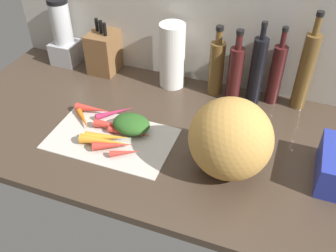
{
  "coord_description": "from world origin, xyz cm",
  "views": [
    {
      "loc": [
        36.43,
        -98.79,
        87.9
      ],
      "look_at": [
        2.6,
        -7.3,
        8.42
      ],
      "focal_mm": 40.45,
      "sensor_mm": 36.0,
      "label": 1
    }
  ],
  "objects_px": {
    "cutting_board": "(111,138)",
    "winter_squash": "(230,139)",
    "carrot_4": "(130,133)",
    "knife_block": "(104,51)",
    "bottle_3": "(276,73)",
    "bottle_1": "(235,73)",
    "paper_towel_roll": "(172,56)",
    "carrot_7": "(113,145)",
    "carrot_3": "(104,141)",
    "bottle_4": "(305,70)",
    "bottle_2": "(257,71)",
    "carrot_8": "(93,109)",
    "blender_appliance": "(63,36)",
    "carrot_0": "(115,112)",
    "carrot_5": "(83,119)",
    "carrot_2": "(107,137)",
    "bottle_0": "(216,67)",
    "carrot_6": "(125,152)",
    "carrot_1": "(115,126)"
  },
  "relations": [
    {
      "from": "carrot_3",
      "to": "bottle_1",
      "type": "relative_size",
      "value": 0.58
    },
    {
      "from": "knife_block",
      "to": "bottle_2",
      "type": "distance_m",
      "value": 0.66
    },
    {
      "from": "bottle_3",
      "to": "bottle_4",
      "type": "xyz_separation_m",
      "value": [
        0.1,
        0.0,
        0.03
      ]
    },
    {
      "from": "carrot_5",
      "to": "carrot_7",
      "type": "distance_m",
      "value": 0.19
    },
    {
      "from": "carrot_8",
      "to": "carrot_2",
      "type": "bearing_deg",
      "value": -45.67
    },
    {
      "from": "paper_towel_roll",
      "to": "bottle_3",
      "type": "height_order",
      "value": "bottle_3"
    },
    {
      "from": "carrot_3",
      "to": "bottle_4",
      "type": "bearing_deg",
      "value": 38.78
    },
    {
      "from": "knife_block",
      "to": "bottle_2",
      "type": "xyz_separation_m",
      "value": [
        0.66,
        -0.02,
        0.05
      ]
    },
    {
      "from": "cutting_board",
      "to": "blender_appliance",
      "type": "height_order",
      "value": "blender_appliance"
    },
    {
      "from": "carrot_2",
      "to": "paper_towel_roll",
      "type": "xyz_separation_m",
      "value": [
        0.08,
        0.43,
        0.11
      ]
    },
    {
      "from": "bottle_3",
      "to": "bottle_1",
      "type": "bearing_deg",
      "value": -165.48
    },
    {
      "from": "carrot_3",
      "to": "carrot_6",
      "type": "relative_size",
      "value": 1.66
    },
    {
      "from": "carrot_2",
      "to": "carrot_4",
      "type": "bearing_deg",
      "value": 41.66
    },
    {
      "from": "carrot_5",
      "to": "knife_block",
      "type": "distance_m",
      "value": 0.4
    },
    {
      "from": "knife_block",
      "to": "carrot_7",
      "type": "bearing_deg",
      "value": -60.04
    },
    {
      "from": "carrot_1",
      "to": "knife_block",
      "type": "height_order",
      "value": "knife_block"
    },
    {
      "from": "carrot_3",
      "to": "carrot_8",
      "type": "distance_m",
      "value": 0.2
    },
    {
      "from": "carrot_3",
      "to": "carrot_5",
      "type": "relative_size",
      "value": 1.48
    },
    {
      "from": "carrot_4",
      "to": "knife_block",
      "type": "xyz_separation_m",
      "value": [
        -0.3,
        0.39,
        0.07
      ]
    },
    {
      "from": "carrot_8",
      "to": "winter_squash",
      "type": "distance_m",
      "value": 0.57
    },
    {
      "from": "carrot_3",
      "to": "bottle_1",
      "type": "bearing_deg",
      "value": 51.63
    },
    {
      "from": "bottle_3",
      "to": "bottle_4",
      "type": "distance_m",
      "value": 0.11
    },
    {
      "from": "cutting_board",
      "to": "carrot_7",
      "type": "xyz_separation_m",
      "value": [
        0.03,
        -0.05,
        0.02
      ]
    },
    {
      "from": "carrot_2",
      "to": "carrot_0",
      "type": "bearing_deg",
      "value": 106.35
    },
    {
      "from": "carrot_1",
      "to": "bottle_1",
      "type": "height_order",
      "value": "bottle_1"
    },
    {
      "from": "carrot_3",
      "to": "bottle_0",
      "type": "xyz_separation_m",
      "value": [
        0.27,
        0.45,
        0.09
      ]
    },
    {
      "from": "cutting_board",
      "to": "winter_squash",
      "type": "relative_size",
      "value": 1.65
    },
    {
      "from": "cutting_board",
      "to": "blender_appliance",
      "type": "relative_size",
      "value": 1.46
    },
    {
      "from": "carrot_8",
      "to": "carrot_3",
      "type": "bearing_deg",
      "value": -50.17
    },
    {
      "from": "carrot_1",
      "to": "carrot_8",
      "type": "xyz_separation_m",
      "value": [
        -0.12,
        0.06,
        0.0
      ]
    },
    {
      "from": "blender_appliance",
      "to": "paper_towel_roll",
      "type": "height_order",
      "value": "blender_appliance"
    },
    {
      "from": "blender_appliance",
      "to": "bottle_2",
      "type": "distance_m",
      "value": 0.86
    },
    {
      "from": "winter_squash",
      "to": "bottle_1",
      "type": "bearing_deg",
      "value": 100.33
    },
    {
      "from": "cutting_board",
      "to": "carrot_0",
      "type": "relative_size",
      "value": 2.94
    },
    {
      "from": "carrot_5",
      "to": "carrot_6",
      "type": "distance_m",
      "value": 0.25
    },
    {
      "from": "knife_block",
      "to": "paper_towel_roll",
      "type": "distance_m",
      "value": 0.32
    },
    {
      "from": "bottle_1",
      "to": "bottle_4",
      "type": "height_order",
      "value": "bottle_4"
    },
    {
      "from": "carrot_5",
      "to": "bottle_0",
      "type": "height_order",
      "value": "bottle_0"
    },
    {
      "from": "carrot_0",
      "to": "carrot_7",
      "type": "xyz_separation_m",
      "value": [
        0.08,
        -0.17,
        0.0
      ]
    },
    {
      "from": "paper_towel_roll",
      "to": "bottle_2",
      "type": "relative_size",
      "value": 0.81
    },
    {
      "from": "carrot_4",
      "to": "bottle_2",
      "type": "bearing_deg",
      "value": 45.4
    },
    {
      "from": "knife_block",
      "to": "bottle_1",
      "type": "distance_m",
      "value": 0.58
    },
    {
      "from": "bottle_2",
      "to": "carrot_8",
      "type": "bearing_deg",
      "value": -151.76
    },
    {
      "from": "cutting_board",
      "to": "carrot_5",
      "type": "bearing_deg",
      "value": 162.0
    },
    {
      "from": "carrot_8",
      "to": "bottle_0",
      "type": "height_order",
      "value": "bottle_0"
    },
    {
      "from": "paper_towel_roll",
      "to": "bottle_3",
      "type": "bearing_deg",
      "value": 3.09
    },
    {
      "from": "carrot_2",
      "to": "bottle_3",
      "type": "xyz_separation_m",
      "value": [
        0.5,
        0.45,
        0.1
      ]
    },
    {
      "from": "cutting_board",
      "to": "carrot_4",
      "type": "distance_m",
      "value": 0.07
    },
    {
      "from": "blender_appliance",
      "to": "cutting_board",
      "type": "bearing_deg",
      "value": -43.85
    },
    {
      "from": "bottle_2",
      "to": "bottle_3",
      "type": "distance_m",
      "value": 0.08
    }
  ]
}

